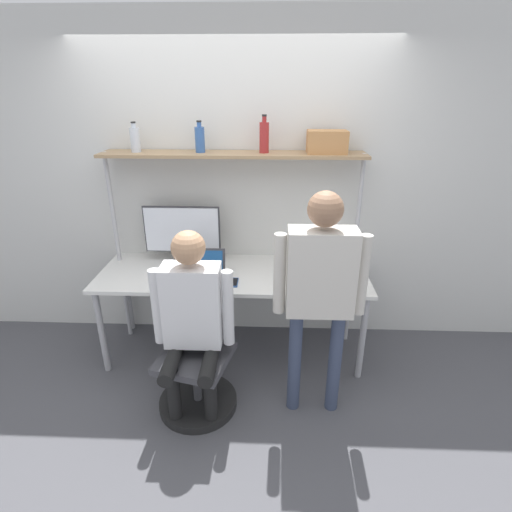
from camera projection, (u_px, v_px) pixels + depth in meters
The scene contains 14 objects.
ground_plane at pixel (231, 379), 3.18m from camera, with size 12.00×12.00×0.00m, color #4C4C51.
wall_back at pixel (236, 189), 3.37m from camera, with size 8.00×0.06×2.70m.
desk at pixel (233, 279), 3.26m from camera, with size 2.16×0.74×0.76m.
shelf_unit at pixel (233, 178), 3.14m from camera, with size 2.05×0.30×1.68m.
monitor at pixel (182, 232), 3.33m from camera, with size 0.64×0.20×0.49m.
laptop at pixel (204, 271), 3.10m from camera, with size 0.33×0.23×0.23m.
cell_phone at pixel (233, 282), 3.06m from camera, with size 0.07×0.15×0.01m.
office_chair at pixel (199, 372), 2.85m from camera, with size 0.56×0.56×0.89m.
person_seated at pixel (192, 313), 2.61m from camera, with size 0.55×0.47×1.34m.
person_standing at pixel (320, 281), 2.51m from camera, with size 0.59×0.22×1.60m.
bottle_blue at pixel (200, 139), 3.04m from camera, with size 0.07×0.07×0.23m.
bottle_clear at pixel (135, 139), 3.06m from camera, with size 0.07×0.07×0.22m.
bottle_red at pixel (264, 137), 3.01m from camera, with size 0.07×0.07×0.28m.
storage_box at pixel (327, 142), 3.01m from camera, with size 0.30×0.19×0.17m.
Camera 1 is at (0.30, -2.53, 2.15)m, focal length 28.00 mm.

